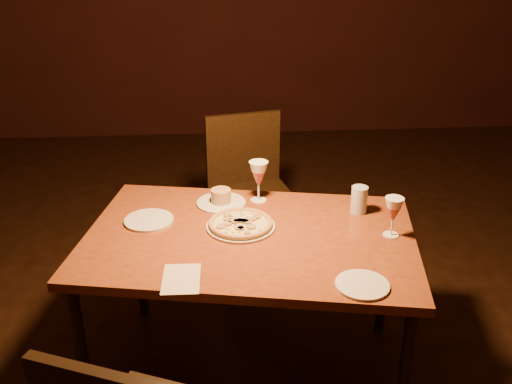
{
  "coord_description": "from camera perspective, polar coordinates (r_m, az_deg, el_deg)",
  "views": [
    {
      "loc": [
        -0.2,
        -1.97,
        1.86
      ],
      "look_at": [
        -0.04,
        0.13,
        0.89
      ],
      "focal_mm": 40.0,
      "sensor_mm": 36.0,
      "label": 1
    }
  ],
  "objects": [
    {
      "name": "side_plate_left",
      "position": [
        2.5,
        -10.67,
        -2.79
      ],
      "size": [
        0.21,
        0.21,
        0.01
      ],
      "primitive_type": "cylinder",
      "color": "silver",
      "rests_on": "dining_table"
    },
    {
      "name": "dining_table",
      "position": [
        2.38,
        -0.63,
        -5.62
      ],
      "size": [
        1.49,
        1.1,
        0.72
      ],
      "rotation": [
        0.0,
        0.0,
        -0.19
      ],
      "color": "brown",
      "rests_on": "floor"
    },
    {
      "name": "floor",
      "position": [
        2.72,
        1.19,
        -18.53
      ],
      "size": [
        7.0,
        7.0,
        0.0
      ],
      "primitive_type": "plane",
      "color": "black",
      "rests_on": "ground"
    },
    {
      "name": "water_tumbler",
      "position": [
        2.55,
        10.27,
        -0.75
      ],
      "size": [
        0.07,
        0.07,
        0.12
      ],
      "primitive_type": "cylinder",
      "color": "silver",
      "rests_on": "dining_table"
    },
    {
      "name": "wine_glass_far",
      "position": [
        2.6,
        0.26,
        1.06
      ],
      "size": [
        0.09,
        0.09,
        0.19
      ],
      "primitive_type": null,
      "color": "#AD4848",
      "rests_on": "dining_table"
    },
    {
      "name": "wine_glass_right",
      "position": [
        2.37,
        13.51,
        -2.44
      ],
      "size": [
        0.08,
        0.08,
        0.17
      ],
      "primitive_type": null,
      "color": "#AD4848",
      "rests_on": "dining_table"
    },
    {
      "name": "ramekin_saucer",
      "position": [
        2.6,
        -3.51,
        -0.74
      ],
      "size": [
        0.22,
        0.22,
        0.07
      ],
      "color": "silver",
      "rests_on": "dining_table"
    },
    {
      "name": "chair_far",
      "position": [
        3.29,
        -0.63,
        0.54
      ],
      "size": [
        0.53,
        0.53,
        0.91
      ],
      "rotation": [
        0.0,
        0.0,
        0.22
      ],
      "color": "black",
      "rests_on": "floor"
    },
    {
      "name": "menu_card",
      "position": [
        2.09,
        -7.49,
        -8.6
      ],
      "size": [
        0.14,
        0.2,
        0.0
      ],
      "primitive_type": "cube",
      "rotation": [
        0.0,
        0.0,
        -0.02
      ],
      "color": "beige",
      "rests_on": "dining_table"
    },
    {
      "name": "pendant_light",
      "position": [
        2.07,
        -0.76,
        18.67
      ],
      "size": [
        0.12,
        0.12,
        0.12
      ],
      "primitive_type": "sphere",
      "color": "#FF9C47",
      "rests_on": "ceiling"
    },
    {
      "name": "pizza_plate",
      "position": [
        2.4,
        -1.55,
        -3.21
      ],
      "size": [
        0.29,
        0.29,
        0.03
      ],
      "color": "silver",
      "rests_on": "dining_table"
    },
    {
      "name": "side_plate_near",
      "position": [
        2.07,
        10.58,
        -9.12
      ],
      "size": [
        0.19,
        0.19,
        0.01
      ],
      "primitive_type": "cylinder",
      "color": "silver",
      "rests_on": "dining_table"
    }
  ]
}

